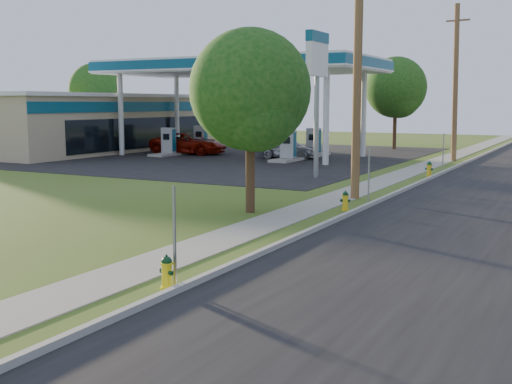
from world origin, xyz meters
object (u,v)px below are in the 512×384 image
tree_verge (252,95)px  car_silver (287,148)px  fuel_pump_ne (288,150)px  hydrant_mid (345,201)px  tree_back (96,91)px  fuel_pump_sw (201,142)px  hydrant_near (167,272)px  utility_pole_mid (358,65)px  fuel_pump_nw (169,145)px  utility_pole_far (455,83)px  fuel_pump_se (314,146)px  tree_lot (397,90)px  hydrant_far (429,169)px  price_pylon (317,63)px  car_red (189,144)px

tree_verge → car_silver: (-7.87, 19.35, -3.16)m
fuel_pump_ne → hydrant_mid: fuel_pump_ne is taller
fuel_pump_ne → tree_back: size_ratio=0.45×
fuel_pump_sw → hydrant_near: size_ratio=4.69×
tree_back → car_silver: (22.73, -7.39, -3.93)m
tree_verge → utility_pole_mid: bearing=67.1°
tree_verge → hydrant_mid: bearing=36.4°
fuel_pump_nw → tree_verge: bearing=-47.7°
utility_pole_far → hydrant_near: 31.29m
hydrant_near → car_silver: size_ratio=0.17×
fuel_pump_se → car_silver: (-0.89, -2.22, -0.05)m
tree_lot → fuel_pump_ne: bearing=-102.8°
utility_pole_far → tree_back: 32.78m
fuel_pump_ne → hydrant_far: size_ratio=4.10×
price_pylon → car_silver: price_pylon is taller
hydrant_far → fuel_pump_sw: bearing=155.5°
fuel_pump_nw → tree_lot: 18.15m
tree_lot → hydrant_near: bearing=-80.3°
fuel_pump_se → price_pylon: price_pylon is taller
tree_verge → car_red: size_ratio=1.10×
fuel_pump_nw → car_red: size_ratio=0.59×
fuel_pump_sw → car_silver: fuel_pump_sw is taller
tree_lot → hydrant_far: size_ratio=9.08×
tree_lot → car_red: bearing=-134.9°
fuel_pump_ne → hydrant_mid: bearing=-58.8°
fuel_pump_nw → car_silver: 8.30m
utility_pole_mid → utility_pole_far: bearing=90.0°
hydrant_near → utility_pole_mid: bearing=93.4°
utility_pole_far → hydrant_mid: bearing=-88.3°
tree_verge → tree_back: tree_back is taller
utility_pole_far → fuel_pump_nw: size_ratio=2.97×
fuel_pump_nw → hydrant_mid: bearing=-40.3°
car_silver → car_red: bearing=86.0°
tree_verge → hydrant_far: (2.71, 13.04, -3.45)m
utility_pole_mid → fuel_pump_ne: 16.31m
fuel_pump_ne → hydrant_near: size_ratio=4.69×
tree_back → hydrant_mid: bearing=-36.9°
fuel_pump_sw → fuel_pump_nw: bearing=-90.0°
hydrant_mid → tree_verge: bearing=-143.6°
utility_pole_mid → hydrant_near: utility_pole_mid is taller
tree_lot → tree_back: (-26.59, -3.91, 0.04)m
price_pylon → car_red: (-13.44, 9.12, -4.68)m
utility_pole_far → car_red: utility_pole_far is taller
fuel_pump_nw → tree_verge: 23.94m
fuel_pump_sw → tree_back: tree_back is taller
tree_verge → fuel_pump_nw: bearing=132.3°
fuel_pump_ne → tree_verge: 19.15m
fuel_pump_ne → tree_lot: 13.96m
utility_pole_far → hydrant_mid: utility_pole_far is taller
utility_pole_mid → fuel_pump_nw: utility_pole_mid is taller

